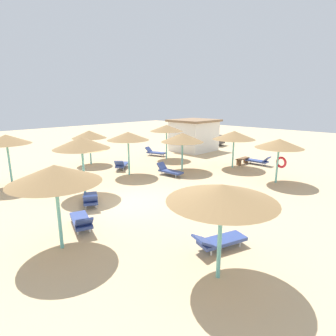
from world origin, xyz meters
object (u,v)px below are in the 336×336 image
(parasol_9, at_px, (279,144))
(lounger_2, at_px, (219,240))
(parasol_4, at_px, (81,143))
(parasol_3, at_px, (166,128))
(parasol_2, at_px, (222,193))
(beach_cabana, at_px, (194,135))
(parasol_1, at_px, (55,174))
(lounger_5, at_px, (122,165))
(parasol_5, at_px, (128,136))
(parasol_6, at_px, (6,139))
(bench_0, at_px, (243,160))
(parasol_8, at_px, (89,134))
(lounger_7, at_px, (258,161))
(lounger_0, at_px, (169,171))
(bench_2, at_px, (180,148))
(parked_car, at_px, (205,137))
(lounger_1, at_px, (81,221))
(parasol_7, at_px, (234,135))
(lounger_4, at_px, (90,198))
(parasol_0, at_px, (182,138))
(lounger_3, at_px, (155,152))

(parasol_9, bearing_deg, lounger_2, -78.13)
(parasol_4, bearing_deg, parasol_3, 108.82)
(parasol_2, xyz_separation_m, beach_cabana, (-13.32, 15.41, -0.97))
(parasol_1, relative_size, lounger_5, 1.60)
(parasol_4, relative_size, parasol_5, 1.07)
(parasol_6, xyz_separation_m, bench_0, (6.85, 14.51, -2.40))
(parasol_8, height_order, lounger_7, parasol_8)
(lounger_0, xyz_separation_m, lounger_2, (7.72, -5.63, -0.01))
(lounger_0, bearing_deg, bench_2, 127.15)
(parasol_9, bearing_deg, parasol_1, -98.94)
(parasol_5, height_order, parked_car, parasol_5)
(lounger_2, bearing_deg, parasol_3, 141.18)
(parasol_1, height_order, parked_car, parasol_1)
(lounger_1, bearing_deg, parasol_5, 128.54)
(parasol_2, distance_m, beach_cabana, 20.39)
(parasol_9, distance_m, parked_car, 15.21)
(parasol_5, bearing_deg, lounger_0, 40.48)
(parasol_7, bearing_deg, parasol_5, -120.63)
(parasol_9, height_order, bench_2, parasol_9)
(parasol_5, relative_size, parasol_6, 0.96)
(parasol_9, xyz_separation_m, parked_car, (-12.09, 9.10, -1.56))
(lounger_4, distance_m, lounger_7, 13.70)
(parasol_7, relative_size, lounger_0, 1.62)
(parasol_7, height_order, lounger_5, parasol_7)
(parasol_1, distance_m, parasol_8, 12.94)
(lounger_7, height_order, beach_cabana, beach_cabana)
(parasol_0, distance_m, parked_car, 12.45)
(parasol_3, xyz_separation_m, bench_0, (5.74, 2.68, -2.27))
(parasol_3, distance_m, parasol_4, 10.14)
(bench_2, bearing_deg, lounger_5, -78.08)
(parasol_1, height_order, lounger_5, parasol_1)
(parasol_3, bearing_deg, lounger_1, -59.79)
(parasol_3, bearing_deg, lounger_3, 172.14)
(parasol_5, relative_size, lounger_2, 1.43)
(parasol_7, height_order, lounger_4, parasol_7)
(parasol_0, xyz_separation_m, parasol_5, (-1.77, -3.39, 0.25))
(parasol_3, xyz_separation_m, parasol_6, (-1.11, -11.83, 0.12))
(parasol_4, height_order, parasol_9, parasol_4)
(lounger_0, xyz_separation_m, bench_2, (-5.51, 7.27, 0.02))
(parasol_3, distance_m, parasol_5, 5.78)
(parasol_3, relative_size, lounger_1, 1.46)
(lounger_0, relative_size, beach_cabana, 0.45)
(lounger_7, xyz_separation_m, bench_2, (-8.34, 0.19, 0.03))
(lounger_0, bearing_deg, parked_car, 116.67)
(parasol_3, distance_m, lounger_3, 2.87)
(lounger_5, xyz_separation_m, bench_2, (-1.77, 8.40, 0.02))
(parasol_1, height_order, lounger_2, parasol_1)
(parasol_0, distance_m, parasol_8, 7.35)
(lounger_2, distance_m, bench_2, 18.48)
(parasol_7, xyz_separation_m, parasol_8, (-8.62, -6.75, -0.08))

